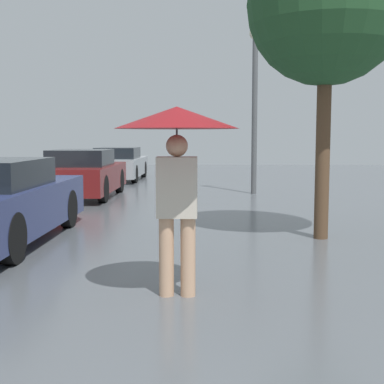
% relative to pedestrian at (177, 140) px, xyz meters
% --- Properties ---
extents(pedestrian, '(1.24, 1.24, 1.92)m').
position_rel_pedestrian_xyz_m(pedestrian, '(0.00, 0.00, 0.00)').
color(pedestrian, tan).
rests_on(pedestrian, ground_plane).
extents(parked_car_third, '(1.72, 4.00, 1.27)m').
position_rel_pedestrian_xyz_m(parked_car_third, '(-3.01, 8.83, -0.98)').
color(parked_car_third, maroon).
rests_on(parked_car_third, ground_plane).
extents(parked_car_farthest, '(1.71, 4.41, 1.21)m').
position_rel_pedestrian_xyz_m(parked_car_farthest, '(-2.98, 14.56, -1.01)').
color(parked_car_farthest, '#9EA3A8').
rests_on(parked_car_farthest, ground_plane).
extents(tree, '(2.44, 2.44, 4.85)m').
position_rel_pedestrian_xyz_m(tree, '(2.13, 3.14, 2.01)').
color(tree, brown).
rests_on(tree, ground_plane).
extents(street_lamp, '(0.34, 0.34, 4.62)m').
position_rel_pedestrian_xyz_m(street_lamp, '(1.64, 9.81, 1.23)').
color(street_lamp, '#515456').
rests_on(street_lamp, ground_plane).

